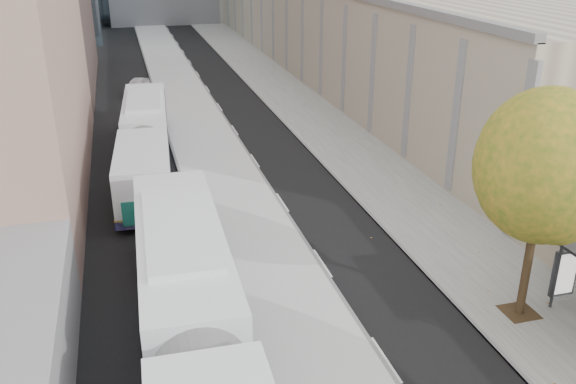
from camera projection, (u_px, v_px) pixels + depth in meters
name	position (u px, v px, depth m)	size (l,w,h in m)	color
bus_platform	(202.00, 136.00, 37.98)	(4.25, 150.00, 0.15)	silver
sidewalk	(324.00, 127.00, 39.95)	(4.75, 150.00, 0.08)	slate
building_tan	(339.00, 11.00, 66.95)	(18.00, 92.00, 8.00)	gray
tree_c	(544.00, 167.00, 18.26)	(4.20, 4.20, 7.28)	black
bus_near	(196.00, 346.00, 16.03)	(3.16, 18.62, 3.09)	silver
bus_far	(145.00, 141.00, 32.54)	(3.52, 16.77, 2.77)	silver
distant_car	(137.00, 86.00, 48.46)	(1.41, 3.51, 1.20)	white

